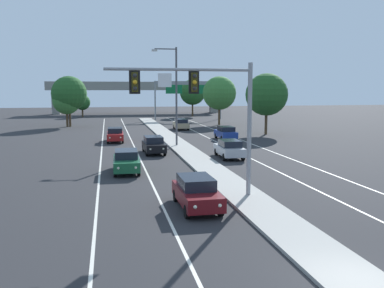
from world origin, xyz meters
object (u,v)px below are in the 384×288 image
(car_oncoming_red, at_px, (115,135))
(street_lamp_median, at_px, (174,91))
(highway_sign_gantry, at_px, (188,88))
(tree_far_right_b, at_px, (193,92))
(car_oncoming_darkred, at_px, (197,192))
(tree_far_left_a, at_px, (69,94))
(tree_far_right_a, at_px, (219,93))
(car_receding_silver, at_px, (229,148))
(tree_far_right_c, at_px, (267,95))
(car_receding_blue, at_px, (226,133))
(car_receding_tan, at_px, (181,124))
(tree_far_left_c, at_px, (66,100))
(car_oncoming_green, at_px, (126,161))
(overhead_signal_mast, at_px, (205,100))
(car_oncoming_black, at_px, (154,145))
(tree_far_left_b, at_px, (82,102))

(car_oncoming_red, bearing_deg, street_lamp_median, -41.52)
(highway_sign_gantry, bearing_deg, tree_far_right_b, 73.54)
(car_oncoming_darkred, xyz_separation_m, tree_far_left_a, (-10.15, 48.72, 4.40))
(tree_far_right_a, bearing_deg, car_receding_silver, -103.63)
(tree_far_right_b, distance_m, tree_far_right_c, 37.75)
(car_receding_silver, distance_m, car_receding_blue, 13.23)
(street_lamp_median, height_order, car_receding_blue, street_lamp_median)
(car_receding_tan, distance_m, tree_far_left_c, 19.02)
(tree_far_right_b, bearing_deg, tree_far_left_c, -139.55)
(car_receding_silver, relative_size, tree_far_right_b, 0.56)
(car_oncoming_darkred, distance_m, car_receding_silver, 15.74)
(car_oncoming_darkred, bearing_deg, car_receding_silver, 67.52)
(car_oncoming_green, distance_m, tree_far_right_a, 41.41)
(street_lamp_median, distance_m, tree_far_left_c, 29.15)
(car_oncoming_darkred, xyz_separation_m, car_receding_tan, (6.29, 40.47, 0.00))
(overhead_signal_mast, bearing_deg, tree_far_left_a, 103.01)
(car_oncoming_black, xyz_separation_m, car_receding_blue, (9.52, 8.94, 0.00))
(car_oncoming_darkred, distance_m, highway_sign_gantry, 61.71)
(car_oncoming_green, xyz_separation_m, tree_far_left_c, (-7.53, 38.61, 3.35))
(tree_far_left_a, bearing_deg, tree_far_right_b, 40.77)
(street_lamp_median, bearing_deg, car_receding_silver, -66.20)
(car_oncoming_black, relative_size, car_oncoming_red, 1.00)
(car_receding_blue, bearing_deg, tree_far_left_c, 133.18)
(car_receding_silver, xyz_separation_m, tree_far_right_c, (10.12, 17.26, 4.40))
(car_oncoming_green, bearing_deg, car_receding_silver, 26.67)
(tree_far_left_a, bearing_deg, car_oncoming_green, -79.60)
(car_oncoming_black, bearing_deg, car_receding_blue, 43.19)
(tree_far_right_a, bearing_deg, car_oncoming_black, -115.96)
(tree_far_left_b, bearing_deg, tree_far_left_c, -92.74)
(car_oncoming_red, xyz_separation_m, highway_sign_gantry, (14.77, 32.56, 5.34))
(tree_far_left_c, xyz_separation_m, tree_far_right_c, (26.72, -16.79, 1.05))
(overhead_signal_mast, relative_size, tree_far_left_a, 0.98)
(car_receding_blue, relative_size, tree_far_left_a, 0.56)
(car_oncoming_green, distance_m, car_receding_silver, 10.15)
(highway_sign_gantry, distance_m, tree_far_right_a, 13.28)
(car_oncoming_green, xyz_separation_m, car_oncoming_black, (2.90, 8.42, 0.00))
(tree_far_right_b, bearing_deg, overhead_signal_mast, -100.98)
(tree_far_left_b, bearing_deg, highway_sign_gantry, -28.05)
(tree_far_right_c, distance_m, tree_far_left_b, 47.27)
(tree_far_left_c, bearing_deg, tree_far_right_c, -32.14)
(car_receding_blue, xyz_separation_m, tree_far_left_a, (-19.52, 21.38, 4.40))
(car_receding_tan, bearing_deg, car_oncoming_red, -127.87)
(street_lamp_median, distance_m, car_oncoming_black, 7.00)
(car_receding_blue, relative_size, car_receding_tan, 1.00)
(street_lamp_median, bearing_deg, car_receding_blue, 34.64)
(highway_sign_gantry, relative_size, tree_far_right_c, 1.66)
(overhead_signal_mast, relative_size, tree_far_left_b, 1.62)
(overhead_signal_mast, xyz_separation_m, tree_far_right_c, (15.39, 30.29, -0.13))
(car_oncoming_black, height_order, tree_far_right_b, tree_far_right_b)
(tree_far_right_c, bearing_deg, car_oncoming_darkred, -116.91)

